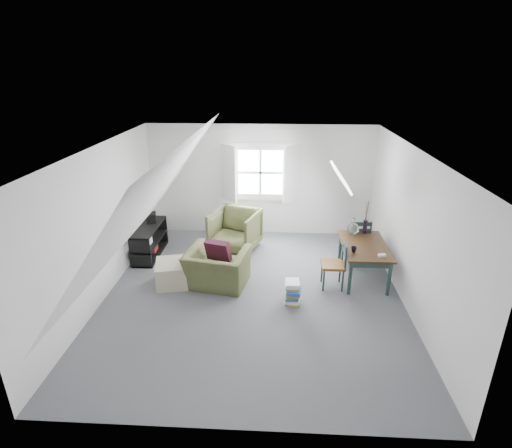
# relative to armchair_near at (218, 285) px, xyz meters

# --- Properties ---
(floor) EXTENTS (5.50, 5.50, 0.00)m
(floor) POSITION_rel_armchair_near_xyz_m (0.65, -0.29, 0.00)
(floor) COLOR #525257
(floor) RESTS_ON ground
(ceiling) EXTENTS (5.50, 5.50, 0.00)m
(ceiling) POSITION_rel_armchair_near_xyz_m (0.65, -0.29, 2.50)
(ceiling) COLOR white
(ceiling) RESTS_ON wall_back
(wall_back) EXTENTS (5.00, 0.00, 5.00)m
(wall_back) POSITION_rel_armchair_near_xyz_m (0.65, 2.46, 1.25)
(wall_back) COLOR silver
(wall_back) RESTS_ON ground
(wall_front) EXTENTS (5.00, 0.00, 5.00)m
(wall_front) POSITION_rel_armchair_near_xyz_m (0.65, -3.04, 1.25)
(wall_front) COLOR silver
(wall_front) RESTS_ON ground
(wall_left) EXTENTS (0.00, 5.50, 5.50)m
(wall_left) POSITION_rel_armchair_near_xyz_m (-1.85, -0.29, 1.25)
(wall_left) COLOR silver
(wall_left) RESTS_ON ground
(wall_right) EXTENTS (0.00, 5.50, 5.50)m
(wall_right) POSITION_rel_armchair_near_xyz_m (3.15, -0.29, 1.25)
(wall_right) COLOR silver
(wall_right) RESTS_ON ground
(slope_left) EXTENTS (3.19, 5.50, 4.48)m
(slope_left) POSITION_rel_armchair_near_xyz_m (-0.90, -0.29, 1.78)
(slope_left) COLOR white
(slope_left) RESTS_ON wall_left
(slope_right) EXTENTS (3.19, 5.50, 4.48)m
(slope_right) POSITION_rel_armchair_near_xyz_m (2.20, -0.29, 1.78)
(slope_right) COLOR white
(slope_right) RESTS_ON wall_right
(dormer_window) EXTENTS (1.71, 0.35, 1.30)m
(dormer_window) POSITION_rel_armchair_near_xyz_m (0.65, 2.38, 1.45)
(dormer_window) COLOR white
(dormer_window) RESTS_ON wall_back
(skylight) EXTENTS (0.35, 0.75, 0.47)m
(skylight) POSITION_rel_armchair_near_xyz_m (2.20, 1.01, 1.75)
(skylight) COLOR white
(skylight) RESTS_ON slope_right
(armchair_near) EXTENTS (1.19, 1.09, 0.67)m
(armchair_near) POSITION_rel_armchair_near_xyz_m (0.00, 0.00, 0.00)
(armchair_near) COLOR #444B25
(armchair_near) RESTS_ON floor
(armchair_far) EXTENTS (1.17, 1.18, 0.86)m
(armchair_far) POSITION_rel_armchair_near_xyz_m (0.16, 1.52, 0.00)
(armchair_far) COLOR #444B25
(armchair_far) RESTS_ON floor
(throw_pillow) EXTENTS (0.49, 0.37, 0.46)m
(throw_pillow) POSITION_rel_armchair_near_xyz_m (0.00, 0.15, 0.59)
(throw_pillow) COLOR #3D1022
(throw_pillow) RESTS_ON armchair_near
(ottoman) EXTENTS (0.75, 0.75, 0.42)m
(ottoman) POSITION_rel_armchair_near_xyz_m (-0.78, 0.01, 0.21)
(ottoman) COLOR tan
(ottoman) RESTS_ON floor
(dining_table) EXTENTS (0.80, 1.33, 0.67)m
(dining_table) POSITION_rel_armchair_near_xyz_m (2.62, 0.41, 0.58)
(dining_table) COLOR black
(dining_table) RESTS_ON floor
(demijohn) EXTENTS (0.23, 0.23, 0.33)m
(demijohn) POSITION_rel_armchair_near_xyz_m (2.47, 0.86, 0.80)
(demijohn) COLOR silver
(demijohn) RESTS_ON dining_table
(vase_twigs) EXTENTS (0.08, 0.09, 0.65)m
(vase_twigs) POSITION_rel_armchair_near_xyz_m (2.72, 0.96, 0.81)
(vase_twigs) COLOR black
(vase_twigs) RESTS_ON dining_table
(cup) EXTENTS (0.12, 0.12, 0.09)m
(cup) POSITION_rel_armchair_near_xyz_m (2.37, 0.11, 0.67)
(cup) COLOR black
(cup) RESTS_ON dining_table
(paper_box) EXTENTS (0.13, 0.10, 0.04)m
(paper_box) POSITION_rel_armchair_near_xyz_m (2.82, -0.04, 0.69)
(paper_box) COLOR white
(paper_box) RESTS_ON dining_table
(dining_chair_far) EXTENTS (0.41, 0.41, 0.88)m
(dining_chair_far) POSITION_rel_armchair_near_xyz_m (2.68, 1.14, 0.46)
(dining_chair_far) COLOR #5F3713
(dining_chair_far) RESTS_ON floor
(dining_chair_near) EXTENTS (0.40, 0.40, 0.85)m
(dining_chair_near) POSITION_rel_armchair_near_xyz_m (2.06, 0.05, 0.45)
(dining_chair_near) COLOR #5F3713
(dining_chair_near) RESTS_ON floor
(media_shelf) EXTENTS (0.41, 1.24, 0.63)m
(media_shelf) POSITION_rel_armchair_near_xyz_m (-1.57, 1.10, 0.29)
(media_shelf) COLOR black
(media_shelf) RESTS_ON floor
(electronics_box) EXTENTS (0.24, 0.29, 0.21)m
(electronics_box) POSITION_rel_armchair_near_xyz_m (-1.57, 1.39, 0.72)
(electronics_box) COLOR black
(electronics_box) RESTS_ON media_shelf
(magazine_stack) EXTENTS (0.30, 0.35, 0.40)m
(magazine_stack) POSITION_rel_armchair_near_xyz_m (1.32, -0.52, 0.20)
(magazine_stack) COLOR #B29933
(magazine_stack) RESTS_ON floor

